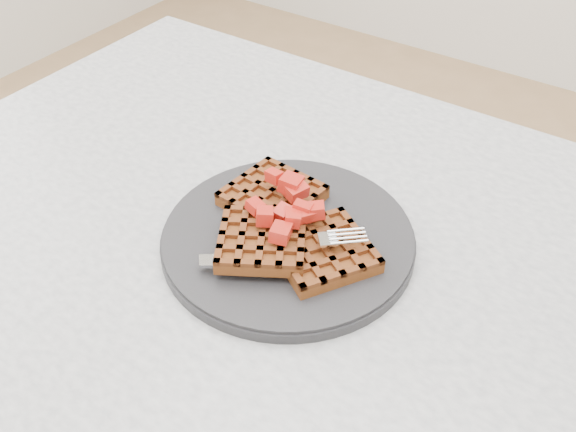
{
  "coord_description": "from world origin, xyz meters",
  "views": [
    {
      "loc": [
        0.21,
        -0.4,
        1.23
      ],
      "look_at": [
        -0.08,
        0.02,
        0.79
      ],
      "focal_mm": 40.0,
      "sensor_mm": 36.0,
      "label": 1
    }
  ],
  "objects": [
    {
      "name": "fork",
      "position": [
        -0.05,
        -0.01,
        0.77
      ],
      "size": [
        0.15,
        0.14,
        0.02
      ],
      "primitive_type": null,
      "rotation": [
        0.0,
        0.0,
        -0.84
      ],
      "color": "silver",
      "rests_on": "plate"
    },
    {
      "name": "table",
      "position": [
        0.0,
        0.0,
        0.64
      ],
      "size": [
        1.2,
        0.8,
        0.75
      ],
      "color": "silver",
      "rests_on": "ground"
    },
    {
      "name": "plate",
      "position": [
        -0.08,
        0.02,
        0.76
      ],
      "size": [
        0.27,
        0.27,
        0.02
      ],
      "primitive_type": "cylinder",
      "color": "black",
      "rests_on": "table"
    },
    {
      "name": "waffles",
      "position": [
        -0.08,
        0.02,
        0.78
      ],
      "size": [
        0.21,
        0.19,
        0.03
      ],
      "color": "brown",
      "rests_on": "plate"
    },
    {
      "name": "strawberry_pile",
      "position": [
        -0.08,
        0.02,
        0.8
      ],
      "size": [
        0.15,
        0.15,
        0.02
      ],
      "primitive_type": null,
      "color": "#A70D06",
      "rests_on": "waffles"
    }
  ]
}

